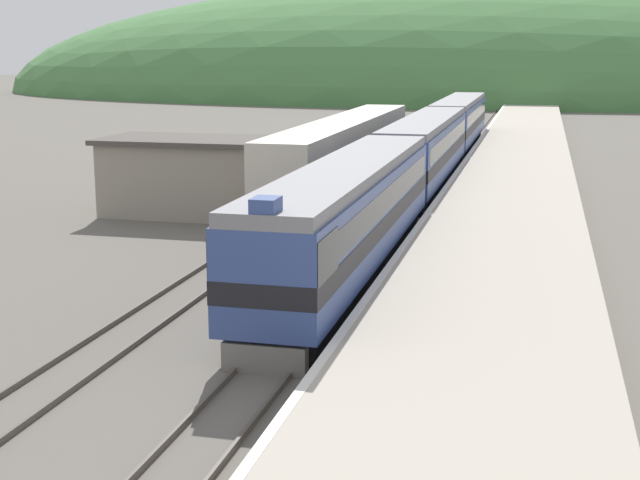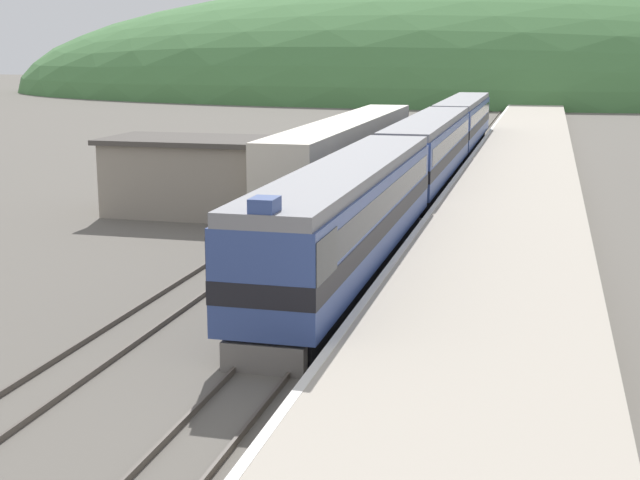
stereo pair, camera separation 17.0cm
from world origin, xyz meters
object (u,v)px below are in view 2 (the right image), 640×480
Objects in this scene: carriage_third at (463,122)px; siding_train at (348,152)px; express_train_lead_car at (349,216)px; carriage_second at (429,150)px.

siding_train is at bearing -102.54° from carriage_third.
carriage_third is at bearing 90.00° from express_train_lead_car.
carriage_third reaches higher than siding_train.
siding_train is (-4.78, 21.39, -0.21)m from express_train_lead_car.
carriage_third is at bearing 90.00° from carriage_second.
express_train_lead_car is 21.92m from siding_train.
express_train_lead_car is at bearing -90.00° from carriage_third.
express_train_lead_car is 1.01× the size of carriage_second.
express_train_lead_car reaches higher than carriage_second.
express_train_lead_car is 21.61m from carriage_second.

